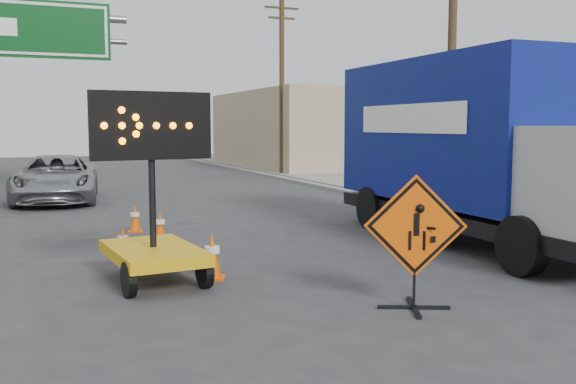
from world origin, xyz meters
TOP-DOWN VIEW (x-y plane):
  - ground at (0.00, 0.00)m, footprint 100.00×100.00m
  - curb_right at (7.20, 15.00)m, footprint 0.40×60.00m
  - sidewalk_right at (9.50, 15.00)m, footprint 4.00×60.00m
  - building_right_far at (13.00, 30.00)m, footprint 10.00×14.00m
  - highway_gantry at (-4.43, 17.96)m, footprint 6.18×0.38m
  - utility_pole_near at (8.00, 10.00)m, footprint 1.80×0.26m
  - utility_pole_far at (8.00, 24.00)m, footprint 1.80×0.26m
  - construction_sign at (0.88, 1.02)m, footprint 1.31×0.94m
  - arrow_board at (-2.20, 3.96)m, footprint 1.96×2.29m
  - pickup_truck at (-3.17, 16.46)m, footprint 3.21×5.88m
  - box_truck at (4.95, 4.89)m, footprint 2.87×8.50m
  - cone_a at (-1.26, 3.80)m, footprint 0.52×0.52m
  - cone_b at (-2.41, 6.06)m, footprint 0.32×0.32m
  - cone_c at (-1.37, 7.73)m, footprint 0.43×0.43m
  - cone_d at (-1.70, 9.16)m, footprint 0.37×0.37m

SIDE VIEW (x-z plane):
  - ground at x=0.00m, z-range 0.00..0.00m
  - curb_right at x=7.20m, z-range 0.00..0.12m
  - sidewalk_right at x=9.50m, z-range 0.00..0.15m
  - cone_b at x=-2.41m, z-range 0.00..0.63m
  - cone_d at x=-1.70m, z-range 0.00..0.67m
  - cone_c at x=-1.37m, z-range 0.00..0.67m
  - cone_a at x=-1.26m, z-range 0.00..0.79m
  - arrow_board at x=-2.20m, z-range -0.86..2.24m
  - pickup_truck at x=-3.17m, z-range 0.00..1.56m
  - construction_sign at x=0.88m, z-range 0.05..1.94m
  - box_truck at x=4.95m, z-range -0.19..3.82m
  - building_right_far at x=13.00m, z-range 0.00..4.60m
  - utility_pole_near at x=8.00m, z-range 0.18..9.18m
  - utility_pole_far at x=8.00m, z-range 0.18..9.18m
  - highway_gantry at x=-4.43m, z-range 1.62..8.52m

